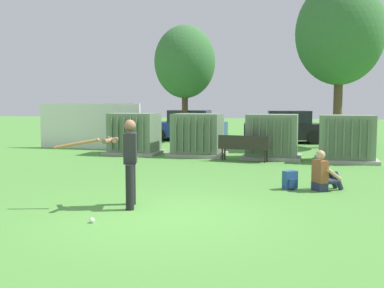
{
  "coord_description": "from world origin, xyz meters",
  "views": [
    {
      "loc": [
        2.64,
        -7.78,
        2.1
      ],
      "look_at": [
        -0.32,
        3.5,
        1.0
      ],
      "focal_mm": 42.62,
      "sensor_mm": 36.0,
      "label": 1
    }
  ],
  "objects_px": {
    "transformer_east": "(346,139)",
    "backpack": "(290,180)",
    "batter": "(128,158)",
    "parked_car_left_of_center": "(286,128)",
    "seated_spectator": "(323,175)",
    "park_bench": "(244,146)",
    "sports_ball": "(92,220)",
    "parked_car_leftmost": "(188,126)",
    "transformer_mid_east": "(272,137)",
    "transformer_mid_west": "(198,135)",
    "transformer_west": "(134,134)"
  },
  "relations": [
    {
      "from": "transformer_east",
      "to": "backpack",
      "type": "relative_size",
      "value": 4.77
    },
    {
      "from": "batter",
      "to": "parked_car_left_of_center",
      "type": "distance_m",
      "value": 15.41
    },
    {
      "from": "seated_spectator",
      "to": "parked_car_left_of_center",
      "type": "bearing_deg",
      "value": 96.92
    },
    {
      "from": "transformer_east",
      "to": "batter",
      "type": "distance_m",
      "value": 9.53
    },
    {
      "from": "park_bench",
      "to": "sports_ball",
      "type": "relative_size",
      "value": 20.41
    },
    {
      "from": "transformer_east",
      "to": "parked_car_leftmost",
      "type": "height_order",
      "value": "same"
    },
    {
      "from": "sports_ball",
      "to": "park_bench",
      "type": "bearing_deg",
      "value": 80.97
    },
    {
      "from": "transformer_mid_east",
      "to": "sports_ball",
      "type": "xyz_separation_m",
      "value": [
        -2.26,
        -9.78,
        -0.74
      ]
    },
    {
      "from": "transformer_mid_west",
      "to": "transformer_east",
      "type": "bearing_deg",
      "value": -3.64
    },
    {
      "from": "transformer_west",
      "to": "parked_car_leftmost",
      "type": "height_order",
      "value": "same"
    },
    {
      "from": "transformer_mid_east",
      "to": "transformer_west",
      "type": "bearing_deg",
      "value": 179.02
    },
    {
      "from": "transformer_west",
      "to": "seated_spectator",
      "type": "bearing_deg",
      "value": -39.56
    },
    {
      "from": "parked_car_left_of_center",
      "to": "seated_spectator",
      "type": "bearing_deg",
      "value": -83.08
    },
    {
      "from": "backpack",
      "to": "parked_car_leftmost",
      "type": "distance_m",
      "value": 13.99
    },
    {
      "from": "sports_ball",
      "to": "seated_spectator",
      "type": "distance_m",
      "value": 5.62
    },
    {
      "from": "transformer_mid_west",
      "to": "transformer_mid_east",
      "type": "relative_size",
      "value": 1.0
    },
    {
      "from": "transformer_west",
      "to": "parked_car_leftmost",
      "type": "xyz_separation_m",
      "value": [
        0.37,
        6.71,
        -0.04
      ]
    },
    {
      "from": "seated_spectator",
      "to": "parked_car_left_of_center",
      "type": "distance_m",
      "value": 12.6
    },
    {
      "from": "seated_spectator",
      "to": "parked_car_left_of_center",
      "type": "xyz_separation_m",
      "value": [
        -1.52,
        12.5,
        0.38
      ]
    },
    {
      "from": "transformer_mid_west",
      "to": "park_bench",
      "type": "distance_m",
      "value": 2.34
    },
    {
      "from": "transformer_east",
      "to": "parked_car_left_of_center",
      "type": "distance_m",
      "value": 7.34
    },
    {
      "from": "backpack",
      "to": "seated_spectator",
      "type": "bearing_deg",
      "value": 3.29
    },
    {
      "from": "transformer_mid_east",
      "to": "backpack",
      "type": "distance_m",
      "value": 5.92
    },
    {
      "from": "batter",
      "to": "sports_ball",
      "type": "xyz_separation_m",
      "value": [
        -0.14,
        -1.26,
        -0.93
      ]
    },
    {
      "from": "park_bench",
      "to": "backpack",
      "type": "relative_size",
      "value": 4.17
    },
    {
      "from": "transformer_mid_west",
      "to": "parked_car_leftmost",
      "type": "xyz_separation_m",
      "value": [
        -2.21,
        6.68,
        -0.04
      ]
    },
    {
      "from": "transformer_mid_west",
      "to": "backpack",
      "type": "xyz_separation_m",
      "value": [
        3.77,
        -5.95,
        -0.57
      ]
    },
    {
      "from": "sports_ball",
      "to": "parked_car_leftmost",
      "type": "relative_size",
      "value": 0.02
    },
    {
      "from": "park_bench",
      "to": "seated_spectator",
      "type": "xyz_separation_m",
      "value": [
        2.56,
        -4.68,
        -0.16
      ]
    },
    {
      "from": "sports_ball",
      "to": "parked_car_left_of_center",
      "type": "relative_size",
      "value": 0.02
    },
    {
      "from": "transformer_mid_east",
      "to": "backpack",
      "type": "bearing_deg",
      "value": -81.04
    },
    {
      "from": "transformer_mid_west",
      "to": "backpack",
      "type": "bearing_deg",
      "value": -57.67
    },
    {
      "from": "transformer_mid_east",
      "to": "transformer_east",
      "type": "xyz_separation_m",
      "value": [
        2.56,
        -0.22,
        0.0
      ]
    },
    {
      "from": "transformer_east",
      "to": "parked_car_leftmost",
      "type": "distance_m",
      "value": 10.36
    },
    {
      "from": "seated_spectator",
      "to": "parked_car_leftmost",
      "type": "height_order",
      "value": "parked_car_leftmost"
    },
    {
      "from": "transformer_mid_west",
      "to": "backpack",
      "type": "distance_m",
      "value": 7.07
    },
    {
      "from": "transformer_mid_west",
      "to": "batter",
      "type": "relative_size",
      "value": 1.21
    },
    {
      "from": "transformer_mid_east",
      "to": "seated_spectator",
      "type": "relative_size",
      "value": 2.18
    },
    {
      "from": "transformer_mid_west",
      "to": "transformer_east",
      "type": "xyz_separation_m",
      "value": [
        5.41,
        -0.34,
        0.0
      ]
    },
    {
      "from": "transformer_west",
      "to": "sports_ball",
      "type": "relative_size",
      "value": 23.33
    },
    {
      "from": "transformer_mid_west",
      "to": "park_bench",
      "type": "height_order",
      "value": "transformer_mid_west"
    },
    {
      "from": "batter",
      "to": "sports_ball",
      "type": "height_order",
      "value": "batter"
    },
    {
      "from": "transformer_mid_west",
      "to": "sports_ball",
      "type": "relative_size",
      "value": 23.33
    },
    {
      "from": "transformer_mid_west",
      "to": "parked_car_left_of_center",
      "type": "distance_m",
      "value": 7.25
    },
    {
      "from": "batter",
      "to": "backpack",
      "type": "relative_size",
      "value": 3.95
    },
    {
      "from": "sports_ball",
      "to": "transformer_west",
      "type": "bearing_deg",
      "value": 107.8
    },
    {
      "from": "batter",
      "to": "parked_car_left_of_center",
      "type": "height_order",
      "value": "batter"
    },
    {
      "from": "sports_ball",
      "to": "parked_car_leftmost",
      "type": "distance_m",
      "value": 16.84
    },
    {
      "from": "seated_spectator",
      "to": "transformer_west",
      "type": "bearing_deg",
      "value": 140.44
    },
    {
      "from": "transformer_west",
      "to": "transformer_east",
      "type": "xyz_separation_m",
      "value": [
        7.99,
        -0.31,
        0.0
      ]
    }
  ]
}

